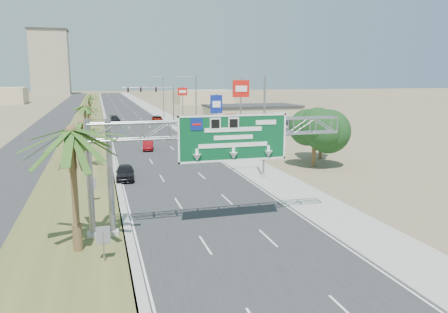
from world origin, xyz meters
The scene contains 30 objects.
ground centered at (0.00, 0.00, 0.00)m, with size 600.00×600.00×0.00m, color #8C7A59.
road centered at (0.00, 110.00, 0.01)m, with size 12.00×300.00×0.02m, color #28282B.
sidewalk_right centered at (8.50, 110.00, 0.05)m, with size 4.00×300.00×0.10m, color #9E9B93.
median_grass centered at (-10.00, 110.00, 0.06)m, with size 7.00×300.00×0.12m, color #475224.
opposing_road centered at (-17.00, 110.00, 0.01)m, with size 8.00×300.00×0.02m, color #28282B.
sign_gantry centered at (-1.06, 9.93, 6.06)m, with size 16.75×1.24×7.50m.
palm_near centered at (-9.20, 8.00, 6.93)m, with size 5.70×5.70×8.35m.
palm_row_b centered at (-9.50, 32.00, 4.90)m, with size 3.99×3.99×5.95m.
palm_row_c centered at (-9.50, 48.00, 5.66)m, with size 3.99×3.99×6.75m.
palm_row_d centered at (-9.50, 66.00, 4.42)m, with size 3.99×3.99×5.45m.
palm_row_e centered at (-9.50, 85.00, 5.09)m, with size 3.99×3.99×6.15m.
palm_row_f centered at (-9.50, 110.00, 4.71)m, with size 3.99×3.99×5.75m.
streetlight_near centered at (7.30, 22.00, 4.69)m, with size 3.27×0.44×10.00m.
streetlight_mid centered at (7.30, 52.00, 4.69)m, with size 3.27×0.44×10.00m.
streetlight_far centered at (7.30, 88.00, 4.69)m, with size 3.27×0.44×10.00m.
signal_mast centered at (5.17, 71.97, 4.85)m, with size 10.28×0.71×8.00m.
store_building centered at (22.00, 66.00, 2.00)m, with size 18.00×10.00×4.00m, color tan.
oak_near centered at (15.00, 26.00, 4.53)m, with size 4.50×4.50×6.80m.
oak_far centered at (18.00, 30.00, 3.82)m, with size 3.50×3.50×5.60m.
median_signback_a centered at (-7.80, 6.00, 1.45)m, with size 0.75×0.08×2.08m.
median_signback_b centered at (-8.50, 18.00, 1.45)m, with size 0.75×0.08×2.08m.
tower_distant centered at (-32.00, 250.00, 17.50)m, with size 20.00×16.00×35.00m, color tan.
building_distant_right centered at (30.00, 140.00, 2.50)m, with size 20.00×12.00×5.00m, color tan.
car_left_lane centered at (-5.50, 25.38, 0.73)m, with size 1.72×4.28×1.46m, color black.
car_mid_lane centered at (-1.38, 42.38, 0.65)m, with size 1.37×3.93×1.29m, color maroon.
car_right_lane centered at (4.78, 79.48, 0.68)m, with size 2.27×4.93×1.37m, color gray.
car_far centered at (-4.27, 81.17, 0.69)m, with size 1.93×4.74×1.38m, color black.
pole_sign_red_near centered at (12.08, 42.98, 7.56)m, with size 2.41×0.46×9.56m.
pole_sign_blue centered at (11.15, 53.07, 5.14)m, with size 2.02×0.48×7.08m.
pole_sign_red_far centered at (11.28, 83.43, 5.93)m, with size 2.20×0.88×7.56m.
Camera 1 is at (-7.74, -16.87, 9.86)m, focal length 35.00 mm.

